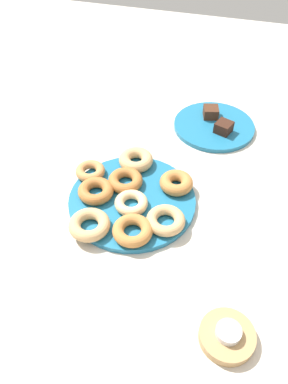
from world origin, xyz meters
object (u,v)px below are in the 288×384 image
Objects in this scene: donut_5 at (89,225)px; brownie_near at (211,112)px; donut_1 at (133,230)px; brownie_far at (224,127)px; donut_0 at (176,183)px; donut_3 at (136,160)px; donut_7 at (131,203)px; donut_4 at (125,180)px; donut_6 at (166,220)px; cake_plate at (214,126)px; candle_holder at (227,336)px; donut_8 at (90,171)px; donut_2 at (96,191)px; donut_plate at (132,200)px; tealight at (229,332)px.

donut_5 is 2.08× the size of brownie_near.
brownie_far is at bearing 161.77° from donut_1.
donut_5 is (0.18, -0.16, -0.00)m from donut_0.
donut_3 reaches higher than donut_7.
donut_4 is 0.16m from donut_6.
candle_holder is (0.63, 0.12, 0.00)m from cake_plate.
donut_8 is 0.51m from candle_holder.
donut_3 is at bearing 155.60° from donut_2.
donut_0 is at bearing -17.46° from brownie_far.
brownie_near reaches higher than donut_1.
donut_3 is at bearing -167.41° from donut_7.
donut_1 is at bearing -13.67° from cake_plate.
cake_plate is at bearing 157.78° from donut_plate.
brownie_near is 0.97× the size of tealight.
donut_plate is 0.41m from brownie_near.
candle_holder reaches higher than donut_plate.
donut_0 is 1.80× the size of tealight.
donut_0 is 0.97× the size of donut_4.
brownie_near is at bearing 155.82° from donut_4.
donut_3 is at bearing -143.67° from tealight.
donut_7 is (0.01, 0.09, -0.00)m from donut_2.
donut_8 is at bearing -119.77° from donut_7.
donut_0 is at bearing -5.96° from brownie_near.
donut_0 is 0.24m from donut_5.
cake_plate is (-0.31, 0.27, -0.02)m from donut_8.
donut_0 reaches higher than donut_plate.
donut_8 is at bearing -158.95° from donut_5.
donut_2 is 0.44m from cake_plate.
donut_plate is 0.38m from candle_holder.
donut_plate is at bearing -119.91° from donut_6.
brownie_near is (-0.04, -0.02, 0.02)m from cake_plate.
cake_plate is at bearing -169.27° from candle_holder.
donut_1 is (0.10, 0.03, 0.02)m from donut_plate.
donut_3 is 1.94× the size of tealight.
donut_3 is 0.22m from donut_6.
donut_7 is 1.72× the size of tealight.
donut_plate is at bearing -162.17° from donut_1.
brownie_far is (-0.29, 0.21, 0.00)m from donut_4.
donut_0 is at bearing -10.15° from cake_plate.
donut_2 is at bearing 31.81° from donut_8.
brownie_far is at bearing 132.31° from donut_8.
donut_6 is (0.04, 0.19, -0.00)m from donut_2.
donut_6 is at bearing -6.75° from cake_plate.
donut_5 is 1.18× the size of donut_7.
brownie_far reaches higher than donut_3.
donut_6 is at bearing 64.61° from donut_8.
cake_plate is at bearing 173.25° from donut_6.
donut_plate is 3.43× the size of donut_1.
donut_7 is 1.06× the size of donut_8.
donut_4 is 0.44m from tealight.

